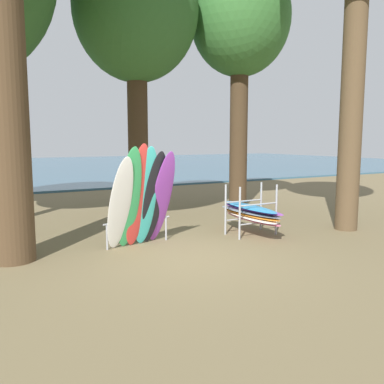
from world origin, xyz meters
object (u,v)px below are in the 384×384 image
at_px(tree_far_left_back, 136,12).
at_px(board_storage_rack, 251,213).
at_px(leaning_board_pile, 142,199).
at_px(tree_far_right_back, 240,23).

relative_size(tree_far_left_back, board_storage_rack, 3.96).
xyz_separation_m(tree_far_left_back, leaning_board_pile, (-1.46, -3.92, -5.07)).
xyz_separation_m(tree_far_left_back, tree_far_right_back, (3.63, -0.28, 0.12)).
bearing_deg(tree_far_right_back, leaning_board_pile, -144.47).
distance_m(tree_far_left_back, tree_far_right_back, 3.64).
bearing_deg(tree_far_left_back, leaning_board_pile, -110.51).
distance_m(tree_far_left_back, leaning_board_pile, 6.57).
distance_m(leaning_board_pile, board_storage_rack, 2.86).
bearing_deg(tree_far_right_back, board_storage_rack, -121.08).
bearing_deg(leaning_board_pile, tree_far_left_back, 69.49).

